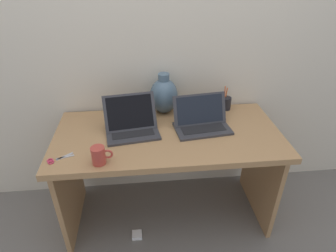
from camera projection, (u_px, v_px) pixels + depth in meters
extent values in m
plane|color=slate|center=(168.00, 213.00, 2.21)|extent=(6.00, 6.00, 0.00)
cube|color=beige|center=(162.00, 45.00, 1.92)|extent=(4.40, 0.04, 2.40)
cube|color=#AD7F51|center=(168.00, 135.00, 1.84)|extent=(1.45, 0.69, 0.04)
cube|color=#AD7F51|center=(70.00, 186.00, 1.97)|extent=(0.03, 0.59, 0.70)
cube|color=#AD7F51|center=(261.00, 172.00, 2.09)|extent=(0.03, 0.59, 0.70)
cube|color=#333338|center=(132.00, 132.00, 1.82)|extent=(0.36, 0.28, 0.01)
cube|color=black|center=(132.00, 131.00, 1.81)|extent=(0.28, 0.18, 0.00)
cube|color=#333338|center=(130.00, 112.00, 1.81)|extent=(0.34, 0.17, 0.21)
cube|color=black|center=(130.00, 112.00, 1.81)|extent=(0.30, 0.15, 0.19)
cube|color=#333338|center=(202.00, 128.00, 1.86)|extent=(0.38, 0.26, 0.01)
cube|color=black|center=(202.00, 127.00, 1.85)|extent=(0.30, 0.16, 0.00)
cube|color=#333338|center=(200.00, 109.00, 1.86)|extent=(0.36, 0.12, 0.20)
cube|color=black|center=(200.00, 109.00, 1.86)|extent=(0.32, 0.11, 0.17)
ellipsoid|color=slate|center=(164.00, 96.00, 2.01)|extent=(0.20, 0.20, 0.25)
cylinder|color=slate|center=(164.00, 77.00, 1.93)|extent=(0.08, 0.08, 0.05)
cylinder|color=#B23D33|center=(98.00, 155.00, 1.54)|extent=(0.08, 0.08, 0.10)
torus|color=#B23D33|center=(108.00, 154.00, 1.54)|extent=(0.06, 0.01, 0.06)
cylinder|color=black|center=(226.00, 103.00, 2.08)|extent=(0.07, 0.07, 0.09)
cylinder|color=orange|center=(225.00, 96.00, 2.05)|extent=(0.01, 0.03, 0.15)
cylinder|color=orange|center=(226.00, 96.00, 2.07)|extent=(0.02, 0.01, 0.14)
cube|color=#B7B7BC|center=(65.00, 156.00, 1.61)|extent=(0.09, 0.07, 0.00)
cube|color=#B7B7BC|center=(65.00, 157.00, 1.60)|extent=(0.10, 0.04, 0.00)
torus|color=#D83359|center=(51.00, 162.00, 1.56)|extent=(0.03, 0.04, 0.01)
torus|color=#D83359|center=(50.00, 160.00, 1.57)|extent=(0.03, 0.04, 0.01)
cube|color=white|center=(137.00, 235.00, 2.02)|extent=(0.07, 0.07, 0.03)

